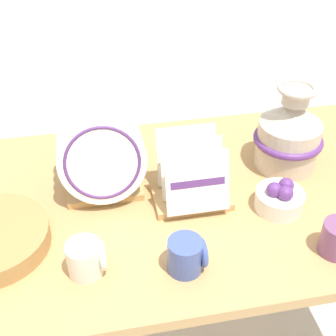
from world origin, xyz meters
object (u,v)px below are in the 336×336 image
mug_cream_glaze (87,259)px  dish_rack_square_plates (191,183)px  fruit_bowl (280,198)px  dish_rack_round_plates (102,161)px  mug_cobalt_glaze (187,255)px  ceramic_vase (289,133)px

mug_cream_glaze → dish_rack_square_plates: bearing=35.1°
fruit_bowl → mug_cream_glaze: bearing=-166.5°
mug_cream_glaze → fruit_bowl: same height
dish_rack_square_plates → dish_rack_round_plates: bearing=161.3°
mug_cream_glaze → mug_cobalt_glaze: (0.24, -0.04, 0.00)m
dish_rack_round_plates → mug_cobalt_glaze: size_ratio=2.79×
dish_rack_round_plates → fruit_bowl: (0.49, -0.17, -0.08)m
dish_rack_round_plates → dish_rack_square_plates: (0.25, -0.08, -0.05)m
ceramic_vase → dish_rack_round_plates: size_ratio=1.06×
dish_rack_round_plates → dish_rack_square_plates: size_ratio=1.20×
dish_rack_square_plates → mug_cobalt_glaze: bearing=-105.6°
ceramic_vase → mug_cream_glaze: size_ratio=2.95×
ceramic_vase → mug_cobalt_glaze: 0.56m
ceramic_vase → fruit_bowl: bearing=-116.3°
ceramic_vase → dish_rack_square_plates: (-0.34, -0.11, -0.06)m
ceramic_vase → fruit_bowl: size_ratio=2.03×
dish_rack_round_plates → mug_cobalt_glaze: 0.39m
mug_cream_glaze → fruit_bowl: bearing=13.5°
ceramic_vase → dish_rack_round_plates: 0.59m
mug_cobalt_glaze → dish_rack_square_plates: bearing=74.4°
dish_rack_square_plates → mug_cobalt_glaze: dish_rack_square_plates is taller
mug_cobalt_glaze → mug_cream_glaze: bearing=171.5°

